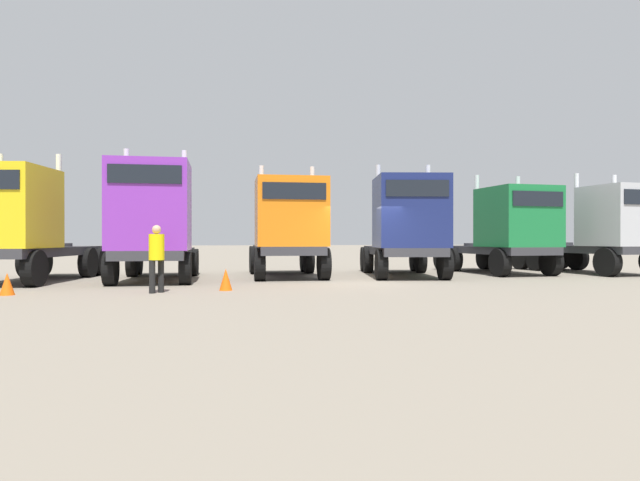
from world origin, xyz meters
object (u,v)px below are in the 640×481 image
(semi_truck_purple, at_px, (153,222))
(semi_truck_silver, at_px, (606,229))
(semi_truck_orange, at_px, (289,227))
(semi_truck_green, at_px, (508,229))
(visitor_in_hivis, at_px, (157,254))
(semi_truck_yellow, at_px, (18,224))
(semi_truck_navy, at_px, (407,226))
(traffic_cone_near, at_px, (226,279))
(traffic_cone_mid, at_px, (7,284))

(semi_truck_purple, bearing_deg, semi_truck_silver, 93.39)
(semi_truck_purple, distance_m, semi_truck_orange, 4.71)
(semi_truck_green, bearing_deg, semi_truck_orange, -91.35)
(visitor_in_hivis, bearing_deg, semi_truck_yellow, -173.31)
(semi_truck_purple, height_order, semi_truck_navy, semi_truck_purple)
(semi_truck_purple, bearing_deg, semi_truck_navy, 93.94)
(semi_truck_silver, xyz_separation_m, visitor_in_hivis, (-16.96, -4.18, -0.77))
(semi_truck_navy, distance_m, traffic_cone_near, 7.77)
(semi_truck_silver, bearing_deg, semi_truck_navy, -93.32)
(traffic_cone_near, bearing_deg, semi_truck_orange, 60.99)
(semi_truck_purple, distance_m, semi_truck_navy, 8.90)
(semi_truck_purple, bearing_deg, visitor_in_hivis, 8.34)
(traffic_cone_mid, bearing_deg, semi_truck_navy, 17.59)
(semi_truck_green, relative_size, semi_truck_silver, 0.92)
(semi_truck_green, bearing_deg, semi_truck_silver, 78.50)
(semi_truck_silver, bearing_deg, semi_truck_orange, -96.45)
(semi_truck_purple, distance_m, visitor_in_hivis, 3.77)
(semi_truck_orange, xyz_separation_m, visitor_in_hivis, (-4.18, -4.60, -0.80))
(semi_truck_yellow, distance_m, semi_truck_purple, 4.13)
(semi_truck_green, bearing_deg, semi_truck_yellow, -89.77)
(semi_truck_navy, bearing_deg, semi_truck_purple, -77.41)
(semi_truck_yellow, xyz_separation_m, semi_truck_orange, (8.73, 0.68, -0.07))
(semi_truck_silver, bearing_deg, traffic_cone_mid, -83.53)
(semi_truck_purple, bearing_deg, semi_truck_orange, 103.52)
(semi_truck_yellow, relative_size, semi_truck_purple, 1.04)
(semi_truck_green, bearing_deg, traffic_cone_mid, -77.08)
(visitor_in_hivis, xyz_separation_m, traffic_cone_near, (1.80, 0.32, -0.73))
(semi_truck_yellow, height_order, traffic_cone_near, semi_truck_yellow)
(semi_truck_yellow, distance_m, traffic_cone_near, 7.48)
(semi_truck_orange, bearing_deg, semi_truck_yellow, -83.19)
(semi_truck_navy, bearing_deg, traffic_cone_near, -50.87)
(semi_truck_yellow, relative_size, semi_truck_orange, 1.09)
(visitor_in_hivis, relative_size, traffic_cone_mid, 3.15)
(semi_truck_purple, distance_m, traffic_cone_near, 4.33)
(semi_truck_green, xyz_separation_m, traffic_cone_mid, (-16.66, -4.64, -1.52))
(semi_truck_orange, bearing_deg, semi_truck_silver, 90.48)
(semi_truck_navy, relative_size, visitor_in_hivis, 3.73)
(semi_truck_orange, xyz_separation_m, traffic_cone_mid, (-7.81, -4.44, -1.55))
(semi_truck_orange, relative_size, traffic_cone_mid, 10.86)
(semi_truck_yellow, height_order, semi_truck_orange, semi_truck_yellow)
(traffic_cone_near, xyz_separation_m, traffic_cone_mid, (-5.44, -0.16, -0.02))
(traffic_cone_mid, bearing_deg, semi_truck_silver, 11.05)
(semi_truck_navy, bearing_deg, semi_truck_yellow, -79.48)
(semi_truck_navy, relative_size, semi_truck_green, 1.10)
(semi_truck_yellow, height_order, traffic_cone_mid, semi_truck_yellow)
(semi_truck_navy, distance_m, semi_truck_green, 4.64)
(semi_truck_yellow, xyz_separation_m, visitor_in_hivis, (4.55, -3.92, -0.86))
(semi_truck_orange, xyz_separation_m, semi_truck_navy, (4.28, -0.61, 0.07))
(semi_truck_purple, relative_size, semi_truck_silver, 0.98)
(semi_truck_purple, height_order, visitor_in_hivis, semi_truck_purple)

